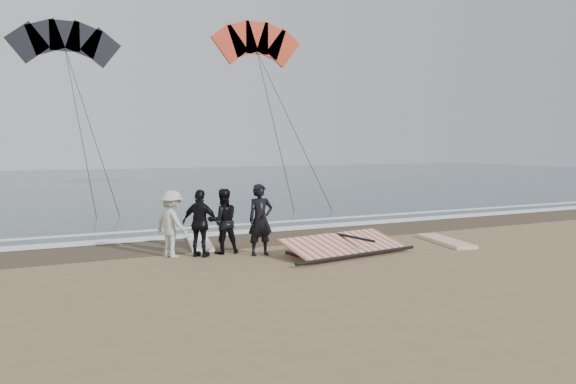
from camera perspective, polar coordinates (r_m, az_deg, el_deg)
name	(u,v)px	position (r m, az deg, el deg)	size (l,w,h in m)	color
ground	(342,264)	(14.23, 5.56, -7.34)	(120.00, 120.00, 0.00)	#8C704C
sea	(120,183)	(45.53, -16.73, 0.85)	(120.00, 54.00, 0.02)	#233838
wet_sand	(269,238)	(18.15, -1.92, -4.66)	(120.00, 2.80, 0.01)	#4C3D2B
foam_near	(253,231)	(19.42, -3.61, -3.98)	(120.00, 0.90, 0.01)	white
foam_far	(235,225)	(20.98, -5.38, -3.33)	(120.00, 0.45, 0.01)	white
man_main	(260,220)	(15.20, -2.81, -2.83)	(0.71, 0.46, 1.94)	black
board_white	(445,241)	(17.94, 15.71, -4.81)	(0.69, 2.45, 0.10)	white
board_cream	(200,243)	(17.08, -8.96, -5.17)	(0.63, 2.37, 0.10)	white
trio_cluster	(196,223)	(15.31, -9.33, -3.11)	(2.41, 1.49, 1.81)	black
sail_rig	(338,246)	(15.61, 5.14, -5.53)	(4.01, 2.19, 0.49)	black
kite_red	(257,46)	(36.36, -3.17, 14.56)	(6.53, 5.82, 14.47)	red
kite_dark	(65,45)	(41.15, -21.71, 13.66)	(8.23, 8.68, 19.51)	black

